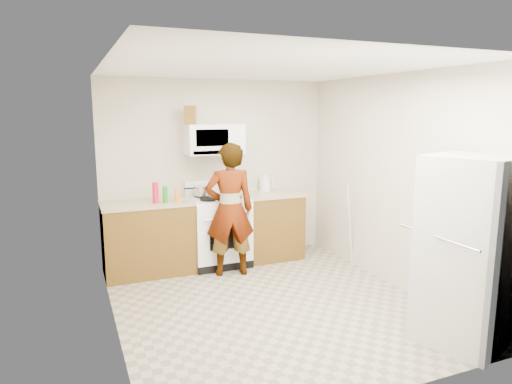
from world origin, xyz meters
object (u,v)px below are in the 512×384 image
fridge (467,251)px  person (230,210)px  kettle (265,184)px  gas_range (218,229)px  microwave (214,139)px  saucepan (202,191)px

fridge → person: bearing=99.2°
person → kettle: 1.02m
gas_range → microwave: size_ratio=1.49×
saucepan → fridge: bearing=-62.4°
saucepan → microwave: bearing=3.2°
microwave → saucepan: size_ratio=3.38×
microwave → fridge: microwave is taller
microwave → kettle: (0.78, 0.08, -0.67)m
fridge → saucepan: 3.39m
gas_range → kettle: 0.98m
kettle → microwave: bearing=167.0°
microwave → gas_range: bearing=-90.0°
microwave → kettle: 1.03m
gas_range → saucepan: (-0.18, 0.12, 0.53)m
kettle → saucepan: kettle is taller
microwave → kettle: size_ratio=3.90×
fridge → kettle: 3.15m
person → kettle: (0.77, 0.64, 0.19)m
microwave → fridge: 3.42m
microwave → kettle: bearing=5.8°
saucepan → gas_range: bearing=-32.7°
gas_range → person: size_ratio=0.67×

